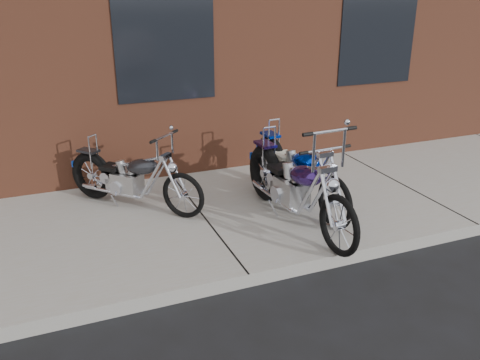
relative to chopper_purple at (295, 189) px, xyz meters
name	(u,v)px	position (x,y,z in m)	size (l,w,h in m)	color
ground	(249,287)	(-0.98, -0.91, -0.57)	(120.00, 120.00, 0.00)	black
sidewalk	(203,220)	(-0.98, 0.59, -0.50)	(22.00, 3.00, 0.15)	gray
chopper_purple	(295,189)	(0.00, 0.00, 0.00)	(0.57, 2.35, 1.31)	black
chopper_blue	(297,173)	(0.30, 0.52, -0.02)	(0.55, 2.24, 0.97)	black
chopper_third	(132,180)	(-1.73, 1.18, -0.06)	(1.44, 1.56, 1.03)	black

